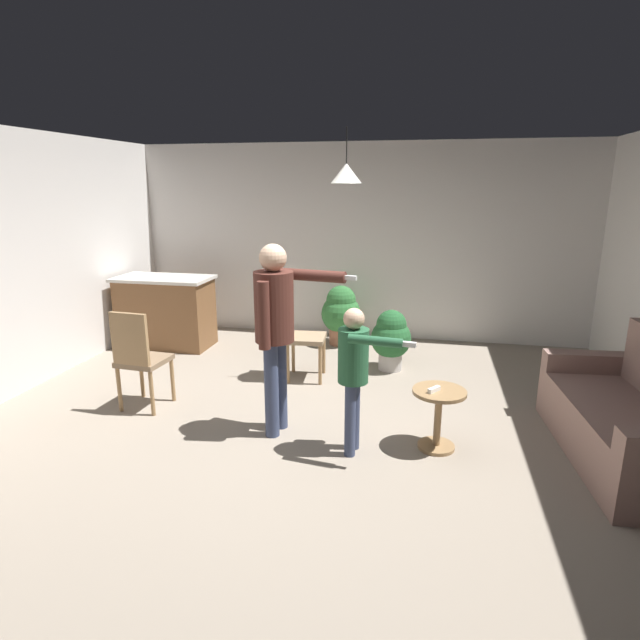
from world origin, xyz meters
name	(u,v)px	position (x,y,z in m)	size (l,w,h in m)	color
ground	(306,434)	(0.00, 0.00, 0.00)	(7.68, 7.68, 0.00)	gray
wall_back	(358,242)	(0.00, 3.20, 1.35)	(6.40, 0.10, 2.70)	silver
couch_floral	(635,422)	(2.65, 0.11, 0.33)	(0.99, 1.86, 1.00)	#8C6B60
kitchen_counter	(166,311)	(-2.45, 2.12, 0.48)	(1.26, 0.66, 0.95)	brown
side_table_by_couch	(438,412)	(1.13, -0.02, 0.33)	(0.44, 0.44, 0.52)	#99754C
person_adult	(276,319)	(-0.25, 0.00, 1.04)	(0.85, 0.48, 1.67)	#384260
person_child	(355,365)	(0.46, -0.22, 0.76)	(0.61, 0.40, 1.22)	#384260
dining_chair_by_counter	(139,356)	(-1.69, 0.18, 0.55)	(0.45, 0.45, 1.00)	#99754C
dining_chair_near_wall	(299,332)	(-0.39, 1.32, 0.55)	(0.46, 0.46, 1.00)	#99754C
potted_plant_corner	(341,312)	(-0.15, 2.68, 0.45)	(0.53, 0.53, 0.82)	brown
potted_plant_by_wall	(391,337)	(0.60, 1.81, 0.40)	(0.47, 0.47, 0.73)	#B7B2AD
spare_remote_on_table	(434,390)	(1.08, -0.06, 0.54)	(0.04, 0.13, 0.04)	white
ceiling_light_pendant	(346,173)	(0.11, 1.37, 2.25)	(0.32, 0.32, 0.55)	silver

